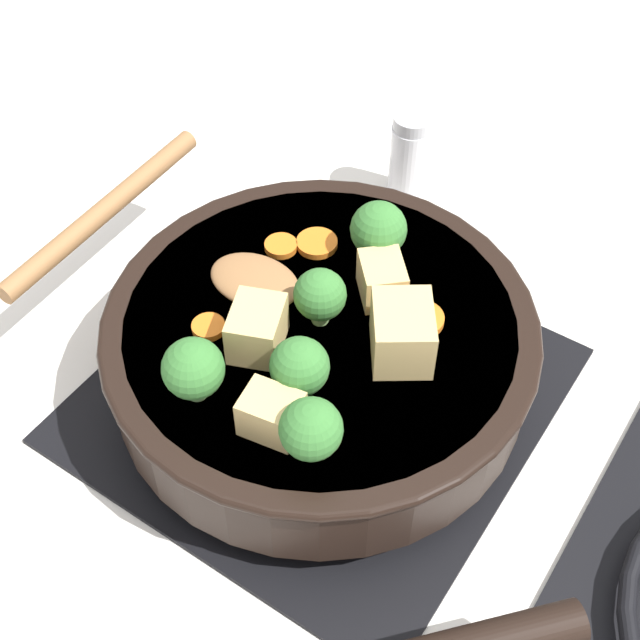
% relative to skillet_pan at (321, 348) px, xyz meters
% --- Properties ---
extents(ground_plane, '(2.40, 2.40, 0.00)m').
position_rel_skillet_pan_xyz_m(ground_plane, '(-0.00, -0.00, -0.06)').
color(ground_plane, white).
extents(front_burner_grate, '(0.31, 0.31, 0.03)m').
position_rel_skillet_pan_xyz_m(front_burner_grate, '(-0.00, -0.00, -0.05)').
color(front_burner_grate, black).
rests_on(front_burner_grate, ground_plane).
extents(skillet_pan, '(0.38, 0.39, 0.06)m').
position_rel_skillet_pan_xyz_m(skillet_pan, '(0.00, 0.00, 0.00)').
color(skillet_pan, black).
rests_on(skillet_pan, front_burner_grate).
extents(wooden_spoon, '(0.21, 0.18, 0.02)m').
position_rel_skillet_pan_xyz_m(wooden_spoon, '(0.00, -0.13, 0.03)').
color(wooden_spoon, olive).
rests_on(wooden_spoon, skillet_pan).
extents(tofu_cube_center_large, '(0.03, 0.04, 0.03)m').
position_rel_skillet_pan_xyz_m(tofu_cube_center_large, '(0.09, 0.02, 0.04)').
color(tofu_cube_center_large, '#DBB770').
rests_on(tofu_cube_center_large, skillet_pan).
extents(tofu_cube_near_handle, '(0.06, 0.06, 0.04)m').
position_rel_skillet_pan_xyz_m(tofu_cube_near_handle, '(-0.01, 0.06, 0.05)').
color(tofu_cube_near_handle, '#DBB770').
rests_on(tofu_cube_near_handle, skillet_pan).
extents(tofu_cube_east_chunk, '(0.05, 0.05, 0.03)m').
position_rel_skillet_pan_xyz_m(tofu_cube_east_chunk, '(0.04, -0.02, 0.04)').
color(tofu_cube_east_chunk, '#DBB770').
rests_on(tofu_cube_east_chunk, skillet_pan).
extents(tofu_cube_west_chunk, '(0.05, 0.05, 0.03)m').
position_rel_skillet_pan_xyz_m(tofu_cube_west_chunk, '(-0.05, 0.02, 0.04)').
color(tofu_cube_west_chunk, '#DBB770').
rests_on(tofu_cube_west_chunk, skillet_pan).
extents(broccoli_floret_near_spoon, '(0.04, 0.04, 0.05)m').
position_rel_skillet_pan_xyz_m(broccoli_floret_near_spoon, '(0.09, -0.03, 0.05)').
color(broccoli_floret_near_spoon, '#709956').
rests_on(broccoli_floret_near_spoon, skillet_pan).
extents(broccoli_floret_center_top, '(0.04, 0.04, 0.05)m').
position_rel_skillet_pan_xyz_m(broccoli_floret_center_top, '(0.09, 0.05, 0.05)').
color(broccoli_floret_center_top, '#709956').
rests_on(broccoli_floret_center_top, skillet_pan).
extents(broccoli_floret_east_rim, '(0.04, 0.04, 0.05)m').
position_rel_skillet_pan_xyz_m(broccoli_floret_east_rim, '(-0.08, -0.00, 0.05)').
color(broccoli_floret_east_rim, '#709956').
rests_on(broccoli_floret_east_rim, skillet_pan).
extents(broccoli_floret_west_rim, '(0.04, 0.04, 0.05)m').
position_rel_skillet_pan_xyz_m(broccoli_floret_west_rim, '(0.06, 0.02, 0.05)').
color(broccoli_floret_west_rim, '#709956').
rests_on(broccoli_floret_west_rim, skillet_pan).
extents(broccoli_floret_north_edge, '(0.04, 0.04, 0.04)m').
position_rel_skillet_pan_xyz_m(broccoli_floret_north_edge, '(-0.00, -0.01, 0.05)').
color(broccoli_floret_north_edge, '#709956').
rests_on(broccoli_floret_north_edge, skillet_pan).
extents(carrot_slice_orange_thin, '(0.03, 0.03, 0.01)m').
position_rel_skillet_pan_xyz_m(carrot_slice_orange_thin, '(-0.06, -0.04, 0.03)').
color(carrot_slice_orange_thin, orange).
rests_on(carrot_slice_orange_thin, skillet_pan).
extents(carrot_slice_near_center, '(0.02, 0.02, 0.01)m').
position_rel_skillet_pan_xyz_m(carrot_slice_near_center, '(-0.04, -0.06, 0.03)').
color(carrot_slice_near_center, orange).
rests_on(carrot_slice_near_center, skillet_pan).
extents(carrot_slice_edge_slice, '(0.03, 0.03, 0.01)m').
position_rel_skillet_pan_xyz_m(carrot_slice_edge_slice, '(-0.04, 0.06, 0.03)').
color(carrot_slice_edge_slice, orange).
rests_on(carrot_slice_edge_slice, skillet_pan).
extents(carrot_slice_under_broccoli, '(0.02, 0.02, 0.01)m').
position_rel_skillet_pan_xyz_m(carrot_slice_under_broccoli, '(0.05, -0.06, 0.03)').
color(carrot_slice_under_broccoli, orange).
rests_on(carrot_slice_under_broccoli, skillet_pan).
extents(salt_shaker, '(0.04, 0.04, 0.09)m').
position_rel_skillet_pan_xyz_m(salt_shaker, '(-0.24, -0.06, -0.02)').
color(salt_shaker, white).
rests_on(salt_shaker, ground_plane).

